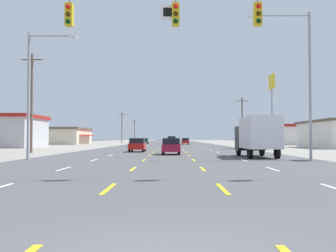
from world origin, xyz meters
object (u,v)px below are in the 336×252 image
object	(u,v)px
streetlight_left_row_0	(33,86)
hatchback_center_turn_near	(171,146)
pole_sign_right_row_1	(272,90)
streetlight_right_row_0	(304,74)
box_truck_far_right_nearest	(257,135)
sedan_center_turn_distant_a	(171,141)
suv_center_turn_far	(172,140)
hatchback_inner_left_mid	(137,145)
sedan_far_left_midfar	(135,142)
hatchback_inner_right_farther	(185,141)
sedan_far_left_farthest	(145,141)

from	to	relation	value
streetlight_left_row_0	hatchback_center_turn_near	bearing A→B (deg)	41.27
pole_sign_right_row_1	streetlight_right_row_0	world-z (taller)	pole_sign_right_row_1
box_truck_far_right_nearest	streetlight_right_row_0	world-z (taller)	streetlight_right_row_0
sedan_center_turn_distant_a	pole_sign_right_row_1	distance (m)	53.72
suv_center_turn_far	pole_sign_right_row_1	size ratio (longest dim) A/B	0.44
sedan_center_turn_distant_a	streetlight_left_row_0	size ratio (longest dim) A/B	0.49
box_truck_far_right_nearest	streetlight_right_row_0	xyz separation A→B (m)	(2.56, -3.70, 4.33)
sedan_center_turn_distant_a	suv_center_turn_far	bearing A→B (deg)	-89.88
hatchback_inner_left_mid	streetlight_right_row_0	world-z (taller)	streetlight_right_row_0
hatchback_inner_left_mid	pole_sign_right_row_1	distance (m)	24.78
suv_center_turn_far	pole_sign_right_row_1	world-z (taller)	pole_sign_right_row_1
hatchback_inner_left_mid	sedan_far_left_midfar	distance (m)	33.69
hatchback_inner_left_mid	hatchback_inner_right_farther	xyz separation A→B (m)	(7.14, 48.39, 0.00)
box_truck_far_right_nearest	hatchback_inner_right_farther	bearing A→B (deg)	93.48
box_truck_far_right_nearest	sedan_far_left_midfar	world-z (taller)	box_truck_far_right_nearest
hatchback_inner_right_farther	sedan_far_left_midfar	bearing A→B (deg)	-125.67
streetlight_left_row_0	sedan_far_left_farthest	bearing A→B (deg)	87.67
sedan_far_left_midfar	suv_center_turn_far	size ratio (longest dim) A/B	0.92
box_truck_far_right_nearest	suv_center_turn_far	bearing A→B (deg)	96.72
streetlight_right_row_0	hatchback_center_turn_near	bearing A→B (deg)	137.59
sedan_far_left_farthest	streetlight_left_row_0	distance (m)	73.35
hatchback_inner_left_mid	hatchback_inner_right_farther	bearing A→B (deg)	81.61
box_truck_far_right_nearest	hatchback_center_turn_near	world-z (taller)	box_truck_far_right_nearest
box_truck_far_right_nearest	sedan_center_turn_distant_a	size ratio (longest dim) A/B	1.60
sedan_far_left_farthest	pole_sign_right_row_1	size ratio (longest dim) A/B	0.41
suv_center_turn_far	hatchback_inner_right_farther	xyz separation A→B (m)	(3.26, 1.55, -0.24)
sedan_far_left_midfar	box_truck_far_right_nearest	bearing A→B (deg)	-72.45
hatchback_inner_left_mid	pole_sign_right_row_1	bearing A→B (deg)	36.74
suv_center_turn_far	streetlight_right_row_0	distance (m)	63.32
hatchback_center_turn_near	sedan_center_turn_distant_a	world-z (taller)	hatchback_center_turn_near
sedan_far_left_midfar	streetlight_left_row_0	bearing A→B (deg)	-93.04
hatchback_center_turn_near	hatchback_inner_right_farther	xyz separation A→B (m)	(3.34, 55.21, 0.00)
pole_sign_right_row_1	streetlight_left_row_0	size ratio (longest dim) A/B	1.20
streetlight_left_row_0	streetlight_right_row_0	xyz separation A→B (m)	(19.51, 0.00, 0.86)
hatchback_center_turn_near	streetlight_left_row_0	size ratio (longest dim) A/B	0.42
hatchback_center_turn_near	sedan_center_turn_distant_a	size ratio (longest dim) A/B	0.87
hatchback_center_turn_near	pole_sign_right_row_1	world-z (taller)	pole_sign_right_row_1
sedan_center_turn_distant_a	sedan_far_left_farthest	bearing A→B (deg)	-133.34
sedan_center_turn_distant_a	box_truck_far_right_nearest	bearing A→B (deg)	-84.83
hatchback_center_turn_near	streetlight_left_row_0	xyz separation A→B (m)	(-9.95, -8.73, 4.52)
sedan_far_left_midfar	hatchback_inner_right_farther	xyz separation A→B (m)	(10.68, 14.88, 0.03)
streetlight_left_row_0	streetlight_right_row_0	bearing A→B (deg)	0.00
suv_center_turn_far	sedan_center_turn_distant_a	size ratio (longest dim) A/B	1.09
sedan_center_turn_distant_a	hatchback_inner_right_farther	bearing A→B (deg)	-78.79
streetlight_right_row_0	sedan_far_left_midfar	bearing A→B (deg)	109.01
box_truck_far_right_nearest	sedan_far_left_farthest	xyz separation A→B (m)	(-13.97, 69.45, -1.08)
sedan_center_turn_distant_a	streetlight_right_row_0	bearing A→B (deg)	-83.26
hatchback_inner_left_mid	sedan_far_left_midfar	bearing A→B (deg)	96.04
sedan_far_left_midfar	sedan_center_turn_distant_a	world-z (taller)	same
box_truck_far_right_nearest	streetlight_right_row_0	size ratio (longest dim) A/B	0.68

